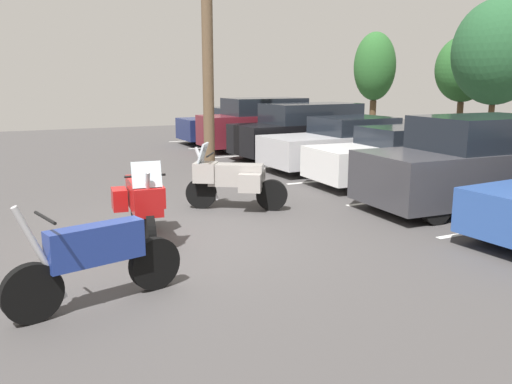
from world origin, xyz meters
The scene contains 15 objects.
ground centered at (0.00, 0.00, -0.05)m, with size 44.00×44.00×0.10m, color #423F3F.
motorcycle_touring centered at (-0.25, -0.56, 0.65)m, with size 2.26×0.91×1.40m.
motorcycle_second centered at (2.09, -1.68, 0.57)m, with size 0.76×2.13×1.32m.
motorcycle_third centered at (-1.58, 1.61, 0.63)m, with size 1.34×1.82×1.35m.
parking_stripes centered at (-2.12, 6.31, 0.00)m, with size 23.59×4.80×0.01m.
car_navy centered at (-12.32, 6.27, 0.75)m, with size 1.87×4.45×1.48m.
car_maroon centered at (-9.90, 6.37, 0.96)m, with size 1.91×4.56×1.93m.
car_black centered at (-7.31, 6.70, 0.91)m, with size 2.18×4.85×1.82m.
car_silver centered at (-4.78, 6.60, 0.74)m, with size 2.05×4.91×1.52m.
car_white centered at (-2.35, 6.56, 0.71)m, with size 1.95×4.66×1.43m.
car_charcoal centered at (0.31, 6.17, 0.90)m, with size 2.11×4.59×1.87m.
utility_pole centered at (-6.18, 2.86, 4.60)m, with size 1.12×1.55×8.98m.
tree_left centered at (-17.56, 17.49, 3.34)m, with size 2.43×2.43×5.32m.
tree_center centered at (-12.40, 19.09, 3.13)m, with size 2.80×2.80×4.81m.
tree_far_right centered at (-8.47, 16.82, 3.74)m, with size 3.71×3.71×5.97m.
Camera 1 is at (8.18, -2.53, 2.60)m, focal length 37.34 mm.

